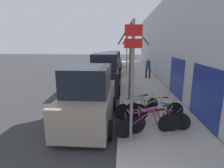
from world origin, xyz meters
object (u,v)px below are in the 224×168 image
(traffic_light, at_px, (127,44))
(parked_car_3, at_px, (114,60))
(bicycle_3, at_px, (159,115))
(bicycle_5, at_px, (138,107))
(bicycle_4, at_px, (154,109))
(parked_car_1, at_px, (105,74))
(pedestrian_near, at_px, (148,67))
(bicycle_1, at_px, (150,122))
(bicycle_0, at_px, (146,124))
(bicycle_2, at_px, (156,119))
(signpost, at_px, (132,78))
(parked_car_0, at_px, (89,98))
(parked_car_2, at_px, (109,65))
(street_tree, at_px, (131,66))

(traffic_light, bearing_deg, parked_car_3, 109.04)
(bicycle_3, distance_m, bicycle_5, 1.06)
(bicycle_4, xyz_separation_m, traffic_light, (-0.89, 11.33, 2.49))
(parked_car_1, height_order, pedestrian_near, parked_car_1)
(bicycle_1, height_order, bicycle_3, bicycle_3)
(bicycle_0, distance_m, parked_car_3, 17.36)
(pedestrian_near, bearing_deg, bicycle_4, 96.98)
(bicycle_0, distance_m, bicycle_2, 0.57)
(bicycle_3, xyz_separation_m, parked_car_3, (-2.56, 16.44, 0.47))
(signpost, relative_size, bicycle_2, 1.90)
(parked_car_0, bearing_deg, bicycle_5, 11.10)
(parked_car_1, bearing_deg, bicycle_5, -70.93)
(bicycle_5, distance_m, parked_car_2, 10.08)
(signpost, height_order, pedestrian_near, signpost)
(bicycle_1, distance_m, pedestrian_near, 9.81)
(bicycle_2, distance_m, parked_car_3, 17.00)
(bicycle_5, xyz_separation_m, parked_car_2, (-1.95, 9.87, 0.52))
(bicycle_2, relative_size, parked_car_1, 0.45)
(bicycle_2, height_order, bicycle_3, bicycle_3)
(bicycle_2, distance_m, parked_car_2, 11.32)
(bicycle_1, height_order, parked_car_2, parked_car_2)
(parked_car_3, bearing_deg, bicycle_5, -86.32)
(bicycle_4, bearing_deg, street_tree, 14.78)
(parked_car_0, height_order, traffic_light, traffic_light)
(bicycle_1, bearing_deg, bicycle_5, 7.49)
(bicycle_1, distance_m, bicycle_5, 1.39)
(bicycle_3, xyz_separation_m, bicycle_4, (-0.10, 0.53, 0.01))
(bicycle_1, xyz_separation_m, bicycle_4, (0.33, 1.12, 0.03))
(bicycle_1, height_order, parked_car_3, parked_car_3)
(bicycle_0, distance_m, bicycle_3, 1.00)
(parked_car_0, bearing_deg, parked_car_2, 90.45)
(parked_car_3, relative_size, street_tree, 1.05)
(bicycle_2, bearing_deg, parked_car_3, -19.86)
(parked_car_3, bearing_deg, bicycle_3, -84.12)
(bicycle_3, distance_m, bicycle_4, 0.54)
(bicycle_0, height_order, parked_car_2, parked_car_2)
(parked_car_1, relative_size, traffic_light, 0.94)
(bicycle_2, bearing_deg, bicycle_4, -34.16)
(bicycle_4, distance_m, bicycle_5, 0.68)
(parked_car_1, distance_m, parked_car_2, 5.30)
(street_tree, relative_size, traffic_light, 0.90)
(parked_car_2, bearing_deg, bicycle_0, -80.17)
(bicycle_2, height_order, pedestrian_near, pedestrian_near)
(bicycle_0, relative_size, pedestrian_near, 1.17)
(street_tree, bearing_deg, parked_car_0, -123.79)
(bicycle_2, distance_m, parked_car_0, 2.68)
(street_tree, height_order, traffic_light, traffic_light)
(bicycle_3, relative_size, street_tree, 0.47)
(bicycle_3, bearing_deg, traffic_light, 35.41)
(parked_car_3, bearing_deg, street_tree, -86.23)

